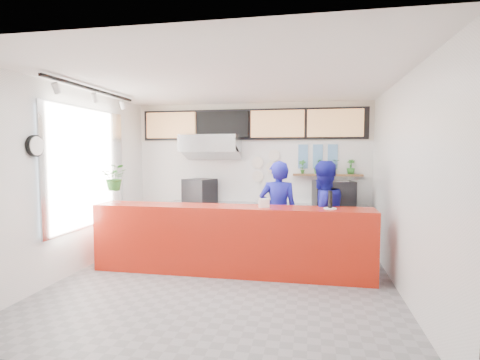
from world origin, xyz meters
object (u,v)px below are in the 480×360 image
Objects in this scene: pepper_mill at (330,199)px; panini_oven at (200,191)px; staff_right at (322,216)px; service_counter at (230,240)px; espresso_machine at (333,193)px; staff_center at (278,213)px.

panini_oven is at bearing 145.32° from pepper_mill.
service_counter is at bearing -13.78° from staff_right.
pepper_mill reaches higher than service_counter.
panini_oven reaches higher than service_counter.
espresso_machine is 1.37m from staff_right.
espresso_machine is 1.82m from pepper_mill.
staff_right reaches higher than staff_center.
service_counter is 1.02m from staff_center.
panini_oven is 2.10× the size of pepper_mill.
staff_center is at bearing 142.98° from pepper_mill.
staff_center is (1.77, -1.17, -0.24)m from panini_oven.
espresso_machine is at bearing 85.10° from pepper_mill.
service_counter is 2.56m from espresso_machine.
espresso_machine is 0.42× the size of staff_center.
panini_oven reaches higher than espresso_machine.
staff_right is at bearing 102.15° from pepper_mill.
espresso_machine is (2.77, 0.00, -0.00)m from panini_oven.
staff_center reaches higher than espresso_machine.
panini_oven is (-1.06, 1.80, 0.60)m from service_counter.
staff_right is (-0.26, -1.33, -0.23)m from espresso_machine.
pepper_mill is at bearing -105.60° from espresso_machine.
staff_right is at bearing -111.74° from espresso_machine.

